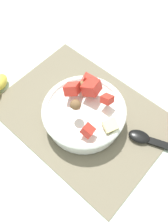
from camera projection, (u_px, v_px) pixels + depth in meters
name	position (u px, v px, depth m)	size (l,w,h in m)	color
ground_plane	(83.00, 115.00, 0.67)	(2.40, 2.40, 0.00)	silver
placemat	(83.00, 115.00, 0.67)	(0.45, 0.33, 0.01)	#756B56
salad_bowl	(84.00, 113.00, 0.63)	(0.22, 0.22, 0.12)	white
serving_spoon	(153.00, 141.00, 0.62)	(0.19, 0.09, 0.01)	black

